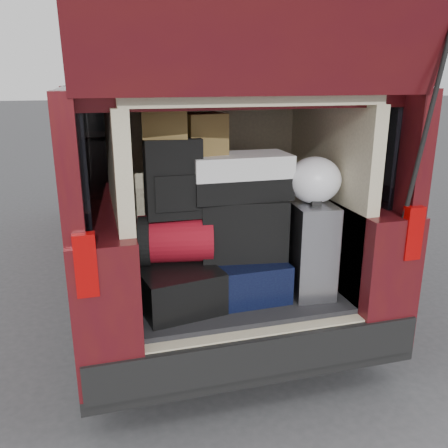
{
  "coord_description": "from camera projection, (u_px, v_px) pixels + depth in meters",
  "views": [
    {
      "loc": [
        -0.79,
        -2.42,
        1.84
      ],
      "look_at": [
        -0.06,
        0.2,
        0.99
      ],
      "focal_mm": 38.0,
      "sensor_mm": 36.0,
      "label": 1
    }
  ],
  "objects": [
    {
      "name": "grocery_sack_upper",
      "position": [
        204.0,
        134.0,
        2.7
      ],
      "size": [
        0.26,
        0.23,
        0.23
      ],
      "primitive_type": "cube",
      "rotation": [
        0.0,
        0.0,
        0.19
      ],
      "color": "brown",
      "rests_on": "twotone_duffel"
    },
    {
      "name": "twotone_duffel",
      "position": [
        240.0,
        176.0,
        2.77
      ],
      "size": [
        0.58,
        0.3,
        0.26
      ],
      "primitive_type": "cube",
      "rotation": [
        0.0,
        0.0,
        -0.01
      ],
      "color": "white",
      "rests_on": "black_soft_case"
    },
    {
      "name": "black_hardshell",
      "position": [
        173.0,
        282.0,
        2.81
      ],
      "size": [
        0.54,
        0.67,
        0.24
      ],
      "primitive_type": "cube",
      "rotation": [
        0.0,
        0.0,
        0.17
      ],
      "color": "black",
      "rests_on": "load_floor"
    },
    {
      "name": "red_duffel",
      "position": [
        176.0,
        238.0,
        2.77
      ],
      "size": [
        0.47,
        0.35,
        0.28
      ],
      "primitive_type": "cube",
      "rotation": [
        0.0,
        0.0,
        -0.17
      ],
      "color": "maroon",
      "rests_on": "black_hardshell"
    },
    {
      "name": "plastic_bag_right",
      "position": [
        315.0,
        180.0,
        2.78
      ],
      "size": [
        0.36,
        0.34,
        0.27
      ],
      "primitive_type": "ellipsoid",
      "rotation": [
        0.0,
        0.0,
        0.17
      ],
      "color": "white",
      "rests_on": "silver_roller"
    },
    {
      "name": "navy_hardshell",
      "position": [
        243.0,
        273.0,
        2.94
      ],
      "size": [
        0.45,
        0.55,
        0.24
      ],
      "primitive_type": "cube",
      "rotation": [
        0.0,
        0.0,
        0.02
      ],
      "color": "black",
      "rests_on": "load_floor"
    },
    {
      "name": "grocery_sack_lower",
      "position": [
        165.0,
        117.0,
        2.57
      ],
      "size": [
        0.27,
        0.23,
        0.22
      ],
      "primitive_type": "cube",
      "rotation": [
        0.0,
        0.0,
        -0.18
      ],
      "color": "brown",
      "rests_on": "backpack"
    },
    {
      "name": "load_floor",
      "position": [
        230.0,
        322.0,
        3.15
      ],
      "size": [
        1.24,
        1.05,
        0.55
      ],
      "primitive_type": "cube",
      "color": "black",
      "rests_on": "ground"
    },
    {
      "name": "backpack",
      "position": [
        173.0,
        178.0,
        2.65
      ],
      "size": [
        0.32,
        0.2,
        0.44
      ],
      "primitive_type": "cube",
      "rotation": [
        0.0,
        0.0,
        -0.03
      ],
      "color": "black",
      "rests_on": "red_duffel"
    },
    {
      "name": "silver_roller",
      "position": [
        309.0,
        248.0,
        2.9
      ],
      "size": [
        0.27,
        0.4,
        0.57
      ],
      "primitive_type": "cube",
      "rotation": [
        0.0,
        0.0,
        -0.09
      ],
      "color": "silver",
      "rests_on": "load_floor"
    },
    {
      "name": "ground",
      "position": [
        242.0,
        382.0,
        2.98
      ],
      "size": [
        80.0,
        80.0,
        0.0
      ],
      "primitive_type": "plane",
      "color": "#353537",
      "rests_on": "ground"
    },
    {
      "name": "black_soft_case",
      "position": [
        243.0,
        227.0,
        2.86
      ],
      "size": [
        0.55,
        0.38,
        0.36
      ],
      "primitive_type": "cube",
      "rotation": [
        0.0,
        0.0,
        -0.15
      ],
      "color": "black",
      "rests_on": "navy_hardshell"
    },
    {
      "name": "minivan",
      "position": [
        183.0,
        181.0,
        4.41
      ],
      "size": [
        1.9,
        5.35,
        2.77
      ],
      "color": "black",
      "rests_on": "ground"
    }
  ]
}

